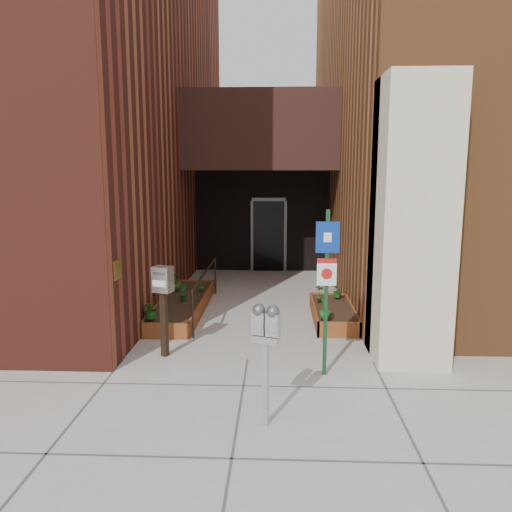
# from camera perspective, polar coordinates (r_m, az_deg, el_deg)

# --- Properties ---
(ground) EXTENTS (80.00, 80.00, 0.00)m
(ground) POSITION_cam_1_polar(r_m,az_deg,el_deg) (8.19, -0.97, -11.75)
(ground) COLOR #9E9991
(ground) RESTS_ON ground
(architecture) EXTENTS (20.00, 14.60, 10.00)m
(architecture) POSITION_cam_1_polar(r_m,az_deg,el_deg) (14.64, -0.07, 17.54)
(architecture) COLOR maroon
(architecture) RESTS_ON ground
(planter_left) EXTENTS (0.90, 3.60, 0.30)m
(planter_left) POSITION_cam_1_polar(r_m,az_deg,el_deg) (10.88, -8.32, -5.62)
(planter_left) COLOR brown
(planter_left) RESTS_ON ground
(planter_right) EXTENTS (0.80, 2.20, 0.30)m
(planter_right) POSITION_cam_1_polar(r_m,az_deg,el_deg) (10.27, 8.79, -6.56)
(planter_right) COLOR brown
(planter_right) RESTS_ON ground
(handrail) EXTENTS (0.04, 3.34, 0.90)m
(handrail) POSITION_cam_1_polar(r_m,az_deg,el_deg) (10.60, -5.79, -2.56)
(handrail) COLOR black
(handrail) RESTS_ON ground
(parking_meter) EXTENTS (0.34, 0.22, 1.49)m
(parking_meter) POSITION_cam_1_polar(r_m,az_deg,el_deg) (5.83, 1.13, -8.76)
(parking_meter) COLOR #A6A6A9
(parking_meter) RESTS_ON ground
(sign_post) EXTENTS (0.34, 0.08, 2.46)m
(sign_post) POSITION_cam_1_polar(r_m,az_deg,el_deg) (7.24, 8.07, -2.22)
(sign_post) COLOR #153B20
(sign_post) RESTS_ON ground
(payment_dropbox) EXTENTS (0.35, 0.30, 1.49)m
(payment_dropbox) POSITION_cam_1_polar(r_m,az_deg,el_deg) (8.15, -10.57, -4.06)
(payment_dropbox) COLOR black
(payment_dropbox) RESTS_ON ground
(shrub_left_a) EXTENTS (0.46, 0.46, 0.37)m
(shrub_left_a) POSITION_cam_1_polar(r_m,az_deg,el_deg) (9.42, -11.90, -5.93)
(shrub_left_a) COLOR #195A1B
(shrub_left_a) RESTS_ON planter_left
(shrub_left_b) EXTENTS (0.25, 0.25, 0.33)m
(shrub_left_b) POSITION_cam_1_polar(r_m,az_deg,el_deg) (10.61, -8.35, -4.17)
(shrub_left_b) COLOR #17511C
(shrub_left_b) RESTS_ON planter_left
(shrub_left_c) EXTENTS (0.30, 0.30, 0.39)m
(shrub_left_c) POSITION_cam_1_polar(r_m,az_deg,el_deg) (11.57, -9.13, -2.86)
(shrub_left_c) COLOR #29621C
(shrub_left_c) RESTS_ON planter_left
(shrub_left_d) EXTENTS (0.26, 0.26, 0.39)m
(shrub_left_d) POSITION_cam_1_polar(r_m,az_deg,el_deg) (11.33, -6.29, -3.06)
(shrub_left_d) COLOR #26621C
(shrub_left_d) RESTS_ON planter_left
(shrub_right_a) EXTENTS (0.27, 0.27, 0.38)m
(shrub_right_a) POSITION_cam_1_polar(r_m,az_deg,el_deg) (9.29, 7.90, -6.02)
(shrub_right_a) COLOR #1B5F1C
(shrub_right_a) RESTS_ON planter_right
(shrub_right_b) EXTENTS (0.25, 0.25, 0.36)m
(shrub_right_b) POSITION_cam_1_polar(r_m,az_deg,el_deg) (10.51, 7.26, -4.20)
(shrub_right_b) COLOR #275819
(shrub_right_b) RESTS_ON planter_right
(shrub_right_c) EXTENTS (0.32, 0.32, 0.31)m
(shrub_right_c) POSITION_cam_1_polar(r_m,az_deg,el_deg) (10.86, 9.31, -3.93)
(shrub_right_c) COLOR #205217
(shrub_right_c) RESTS_ON planter_right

